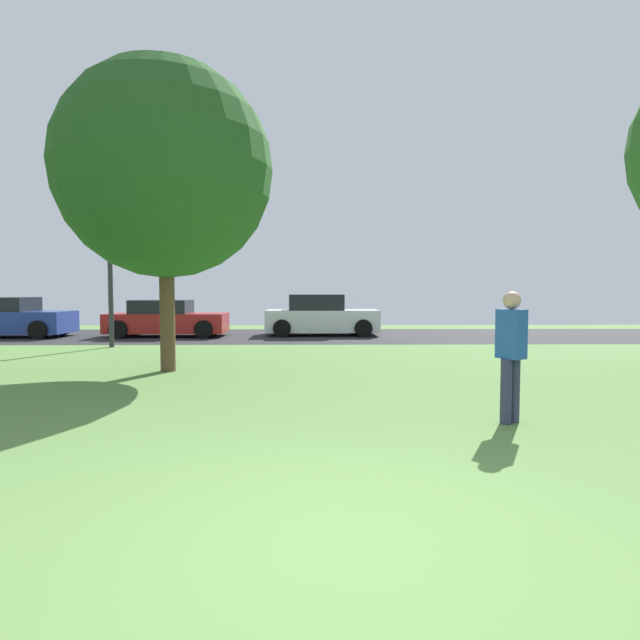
{
  "coord_description": "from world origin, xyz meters",
  "views": [
    {
      "loc": [
        -0.14,
        -3.3,
        1.68
      ],
      "look_at": [
        0.0,
        5.79,
        1.16
      ],
      "focal_mm": 29.45,
      "sensor_mm": 36.0,
      "label": 1
    }
  ],
  "objects_px": {
    "person_thrower": "(511,351)",
    "street_lamp_post": "(110,271)",
    "parked_car_white": "(321,317)",
    "parked_car_blue": "(8,319)",
    "parked_car_red": "(166,320)",
    "maple_tree_far": "(165,171)"
  },
  "relations": [
    {
      "from": "person_thrower",
      "to": "street_lamp_post",
      "type": "height_order",
      "value": "street_lamp_post"
    },
    {
      "from": "person_thrower",
      "to": "parked_car_white",
      "type": "distance_m",
      "value": 13.24
    },
    {
      "from": "parked_car_blue",
      "to": "person_thrower",
      "type": "bearing_deg",
      "value": -42.87
    },
    {
      "from": "maple_tree_far",
      "to": "person_thrower",
      "type": "bearing_deg",
      "value": -38.49
    },
    {
      "from": "maple_tree_far",
      "to": "parked_car_red",
      "type": "distance_m",
      "value": 9.21
    },
    {
      "from": "parked_car_blue",
      "to": "street_lamp_post",
      "type": "distance_m",
      "value": 6.27
    },
    {
      "from": "parked_car_white",
      "to": "parked_car_red",
      "type": "bearing_deg",
      "value": -175.05
    },
    {
      "from": "person_thrower",
      "to": "parked_car_white",
      "type": "bearing_deg",
      "value": 156.81
    },
    {
      "from": "parked_car_blue",
      "to": "parked_car_white",
      "type": "bearing_deg",
      "value": 3.15
    },
    {
      "from": "maple_tree_far",
      "to": "street_lamp_post",
      "type": "xyz_separation_m",
      "value": [
        -2.92,
        4.63,
        -1.86
      ]
    },
    {
      "from": "maple_tree_far",
      "to": "person_thrower",
      "type": "height_order",
      "value": "maple_tree_far"
    },
    {
      "from": "maple_tree_far",
      "to": "parked_car_white",
      "type": "xyz_separation_m",
      "value": [
        3.33,
        8.7,
        -3.42
      ]
    },
    {
      "from": "maple_tree_far",
      "to": "parked_car_red",
      "type": "xyz_separation_m",
      "value": [
        -2.29,
        8.21,
        -3.5
      ]
    },
    {
      "from": "parked_car_blue",
      "to": "maple_tree_far",
      "type": "bearing_deg",
      "value": -45.58
    },
    {
      "from": "person_thrower",
      "to": "parked_car_white",
      "type": "xyz_separation_m",
      "value": [
        -2.16,
        13.06,
        -0.22
      ]
    },
    {
      "from": "parked_car_red",
      "to": "parked_car_white",
      "type": "bearing_deg",
      "value": 4.95
    },
    {
      "from": "parked_car_red",
      "to": "person_thrower",
      "type": "bearing_deg",
      "value": -58.25
    },
    {
      "from": "person_thrower",
      "to": "parked_car_blue",
      "type": "distance_m",
      "value": 18.29
    },
    {
      "from": "parked_car_blue",
      "to": "parked_car_white",
      "type": "height_order",
      "value": "parked_car_white"
    },
    {
      "from": "parked_car_white",
      "to": "street_lamp_post",
      "type": "bearing_deg",
      "value": -146.98
    },
    {
      "from": "parked_car_blue",
      "to": "parked_car_red",
      "type": "relative_size",
      "value": 1.0
    },
    {
      "from": "maple_tree_far",
      "to": "parked_car_blue",
      "type": "height_order",
      "value": "maple_tree_far"
    }
  ]
}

